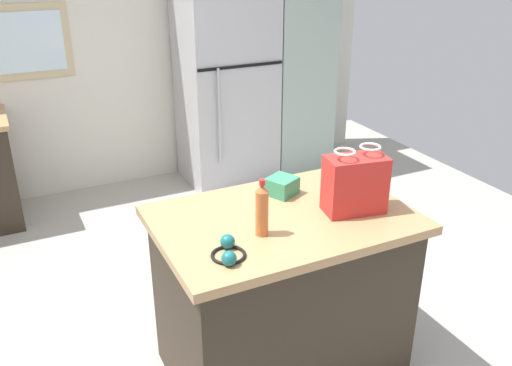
# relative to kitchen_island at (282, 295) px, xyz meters

# --- Properties ---
(ground) EXTENTS (6.41, 6.41, 0.00)m
(ground) POSITION_rel_kitchen_island_xyz_m (-0.29, 0.30, -0.47)
(ground) COLOR #ADA89E
(back_wall) EXTENTS (5.34, 0.13, 2.62)m
(back_wall) POSITION_rel_kitchen_island_xyz_m (-0.30, 2.90, 0.85)
(back_wall) COLOR silver
(back_wall) RESTS_ON ground
(kitchen_island) EXTENTS (1.22, 0.84, 0.92)m
(kitchen_island) POSITION_rel_kitchen_island_xyz_m (0.00, 0.00, 0.00)
(kitchen_island) COLOR #33281E
(kitchen_island) RESTS_ON ground
(refrigerator) EXTENTS (0.80, 0.70, 1.85)m
(refrigerator) POSITION_rel_kitchen_island_xyz_m (0.77, 2.50, 0.46)
(refrigerator) COLOR #B7B7BC
(refrigerator) RESTS_ON ground
(tall_cabinet) EXTENTS (0.58, 0.63, 2.06)m
(tall_cabinet) POSITION_rel_kitchen_island_xyz_m (1.48, 2.50, 0.56)
(tall_cabinet) COLOR #9EB2A8
(tall_cabinet) RESTS_ON ground
(shopping_bag) EXTENTS (0.31, 0.21, 0.33)m
(shopping_bag) POSITION_rel_kitchen_island_xyz_m (0.33, -0.10, 0.60)
(shopping_bag) COLOR red
(shopping_bag) RESTS_ON kitchen_island
(small_box) EXTENTS (0.18, 0.18, 0.09)m
(small_box) POSITION_rel_kitchen_island_xyz_m (0.11, 0.22, 0.50)
(small_box) COLOR #388E66
(small_box) RESTS_ON kitchen_island
(bottle) EXTENTS (0.06, 0.06, 0.27)m
(bottle) POSITION_rel_kitchen_island_xyz_m (-0.17, -0.12, 0.58)
(bottle) COLOR #C66633
(bottle) RESTS_ON kitchen_island
(ear_defenders) EXTENTS (0.19, 0.19, 0.06)m
(ear_defenders) POSITION_rel_kitchen_island_xyz_m (-0.38, -0.22, 0.48)
(ear_defenders) COLOR black
(ear_defenders) RESTS_ON kitchen_island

